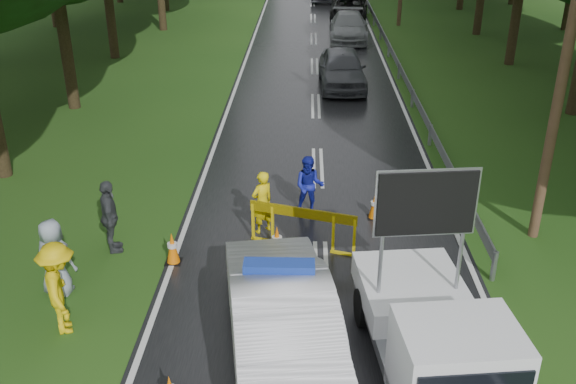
{
  "coord_description": "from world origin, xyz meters",
  "views": [
    {
      "loc": [
        -0.38,
        -11.82,
        7.73
      ],
      "look_at": [
        -0.77,
        1.57,
        1.3
      ],
      "focal_mm": 40.0,
      "sensor_mm": 36.0,
      "label": 1
    }
  ],
  "objects_px": {
    "work_truck": "(434,336)",
    "queue_car_third": "(349,9)",
    "barrier": "(303,218)",
    "police_sedan": "(279,309)",
    "civilian": "(309,186)",
    "officer": "(262,202)",
    "queue_car_first": "(342,68)",
    "queue_car_second": "(349,27)"
  },
  "relations": [
    {
      "from": "work_truck",
      "to": "officer",
      "type": "distance_m",
      "value": 6.08
    },
    {
      "from": "police_sedan",
      "to": "officer",
      "type": "xyz_separation_m",
      "value": [
        -0.6,
        4.35,
        -0.03
      ]
    },
    {
      "from": "police_sedan",
      "to": "queue_car_second",
      "type": "relative_size",
      "value": 1.07
    },
    {
      "from": "queue_car_second",
      "to": "queue_car_third",
      "type": "distance_m",
      "value": 6.01
    },
    {
      "from": "barrier",
      "to": "officer",
      "type": "distance_m",
      "value": 1.25
    },
    {
      "from": "barrier",
      "to": "officer",
      "type": "xyz_separation_m",
      "value": [
        -0.98,
        0.77,
        0.01
      ]
    },
    {
      "from": "barrier",
      "to": "queue_car_third",
      "type": "bearing_deg",
      "value": 101.53
    },
    {
      "from": "civilian",
      "to": "queue_car_first",
      "type": "relative_size",
      "value": 0.34
    },
    {
      "from": "work_truck",
      "to": "civilian",
      "type": "xyz_separation_m",
      "value": [
        -2.08,
        6.16,
        -0.14
      ]
    },
    {
      "from": "queue_car_second",
      "to": "queue_car_first",
      "type": "bearing_deg",
      "value": -92.93
    },
    {
      "from": "officer",
      "to": "civilian",
      "type": "distance_m",
      "value": 1.52
    },
    {
      "from": "officer",
      "to": "civilian",
      "type": "xyz_separation_m",
      "value": [
        1.14,
        1.0,
        -0.01
      ]
    },
    {
      "from": "queue_car_third",
      "to": "police_sedan",
      "type": "bearing_deg",
      "value": -89.58
    },
    {
      "from": "police_sedan",
      "to": "barrier",
      "type": "bearing_deg",
      "value": -105.35
    },
    {
      "from": "work_truck",
      "to": "barrier",
      "type": "height_order",
      "value": "work_truck"
    },
    {
      "from": "barrier",
      "to": "officer",
      "type": "bearing_deg",
      "value": 158.73
    },
    {
      "from": "barrier",
      "to": "civilian",
      "type": "bearing_deg",
      "value": 101.9
    },
    {
      "from": "civilian",
      "to": "queue_car_first",
      "type": "xyz_separation_m",
      "value": [
        1.38,
        11.68,
        -0.0
      ]
    },
    {
      "from": "officer",
      "to": "civilian",
      "type": "bearing_deg",
      "value": -178.05
    },
    {
      "from": "civilian",
      "to": "queue_car_third",
      "type": "xyz_separation_m",
      "value": [
        2.55,
        26.83,
        -0.13
      ]
    },
    {
      "from": "work_truck",
      "to": "queue_car_third",
      "type": "height_order",
      "value": "work_truck"
    },
    {
      "from": "queue_car_first",
      "to": "queue_car_third",
      "type": "distance_m",
      "value": 15.2
    },
    {
      "from": "queue_car_second",
      "to": "civilian",
      "type": "bearing_deg",
      "value": -93.93
    },
    {
      "from": "police_sedan",
      "to": "officer",
      "type": "height_order",
      "value": "police_sedan"
    },
    {
      "from": "civilian",
      "to": "queue_car_third",
      "type": "distance_m",
      "value": 26.95
    },
    {
      "from": "work_truck",
      "to": "queue_car_second",
      "type": "distance_m",
      "value": 26.99
    },
    {
      "from": "officer",
      "to": "queue_car_second",
      "type": "distance_m",
      "value": 22.08
    },
    {
      "from": "police_sedan",
      "to": "officer",
      "type": "distance_m",
      "value": 4.39
    },
    {
      "from": "police_sedan",
      "to": "queue_car_third",
      "type": "bearing_deg",
      "value": -104.67
    },
    {
      "from": "police_sedan",
      "to": "queue_car_third",
      "type": "distance_m",
      "value": 32.33
    },
    {
      "from": "work_truck",
      "to": "queue_car_second",
      "type": "height_order",
      "value": "work_truck"
    },
    {
      "from": "work_truck",
      "to": "officer",
      "type": "height_order",
      "value": "work_truck"
    },
    {
      "from": "queue_car_first",
      "to": "queue_car_third",
      "type": "height_order",
      "value": "queue_car_first"
    },
    {
      "from": "barrier",
      "to": "queue_car_second",
      "type": "bearing_deg",
      "value": 101.06
    },
    {
      "from": "queue_car_first",
      "to": "civilian",
      "type": "bearing_deg",
      "value": -98.23
    },
    {
      "from": "work_truck",
      "to": "officer",
      "type": "xyz_separation_m",
      "value": [
        -3.22,
        5.16,
        -0.13
      ]
    },
    {
      "from": "work_truck",
      "to": "barrier",
      "type": "xyz_separation_m",
      "value": [
        -2.23,
        4.38,
        -0.13
      ]
    },
    {
      "from": "civilian",
      "to": "queue_car_second",
      "type": "height_order",
      "value": "civilian"
    },
    {
      "from": "civilian",
      "to": "queue_car_second",
      "type": "distance_m",
      "value": 20.95
    },
    {
      "from": "work_truck",
      "to": "queue_car_first",
      "type": "height_order",
      "value": "work_truck"
    },
    {
      "from": "police_sedan",
      "to": "queue_car_first",
      "type": "relative_size",
      "value": 1.13
    },
    {
      "from": "officer",
      "to": "queue_car_third",
      "type": "xyz_separation_m",
      "value": [
        3.69,
        27.83,
        -0.14
      ]
    }
  ]
}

